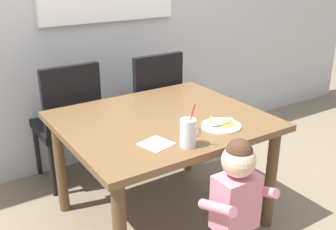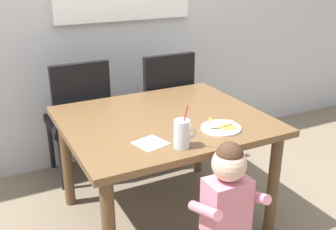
{
  "view_description": "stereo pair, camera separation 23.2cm",
  "coord_description": "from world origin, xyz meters",
  "px_view_note": "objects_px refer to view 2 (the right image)",
  "views": [
    {
      "loc": [
        -1.2,
        -1.91,
        1.63
      ],
      "look_at": [
        -0.02,
        -0.1,
        0.78
      ],
      "focal_mm": 42.53,
      "sensor_mm": 36.0,
      "label": 1
    },
    {
      "loc": [
        -1.0,
        -2.03,
        1.63
      ],
      "look_at": [
        -0.02,
        -0.1,
        0.78
      ],
      "focal_mm": 42.53,
      "sensor_mm": 36.0,
      "label": 2
    }
  ],
  "objects_px": {
    "dining_table": "(164,132)",
    "toddler_standing": "(227,200)",
    "milk_cup": "(182,135)",
    "dining_chair_right": "(163,102)",
    "paper_napkin": "(151,143)",
    "dining_chair_left": "(79,114)",
    "snack_plate": "(221,128)",
    "peeled_banana": "(221,124)"
  },
  "relations": [
    {
      "from": "dining_table",
      "to": "toddler_standing",
      "type": "bearing_deg",
      "value": -88.98
    },
    {
      "from": "dining_table",
      "to": "milk_cup",
      "type": "bearing_deg",
      "value": -103.36
    },
    {
      "from": "dining_chair_right",
      "to": "paper_napkin",
      "type": "relative_size",
      "value": 6.4
    },
    {
      "from": "dining_table",
      "to": "milk_cup",
      "type": "xyz_separation_m",
      "value": [
        -0.1,
        -0.41,
        0.16
      ]
    },
    {
      "from": "dining_chair_left",
      "to": "snack_plate",
      "type": "bearing_deg",
      "value": 117.52
    },
    {
      "from": "snack_plate",
      "to": "dining_table",
      "type": "bearing_deg",
      "value": 125.55
    },
    {
      "from": "paper_napkin",
      "to": "toddler_standing",
      "type": "bearing_deg",
      "value": -58.17
    },
    {
      "from": "toddler_standing",
      "to": "dining_chair_right",
      "type": "bearing_deg",
      "value": 76.66
    },
    {
      "from": "dining_table",
      "to": "dining_chair_left",
      "type": "xyz_separation_m",
      "value": [
        -0.34,
        0.76,
        -0.08
      ]
    },
    {
      "from": "dining_chair_left",
      "to": "paper_napkin",
      "type": "bearing_deg",
      "value": 96.11
    },
    {
      "from": "toddler_standing",
      "to": "dining_table",
      "type": "bearing_deg",
      "value": 91.02
    },
    {
      "from": "dining_chair_left",
      "to": "paper_napkin",
      "type": "height_order",
      "value": "dining_chair_left"
    },
    {
      "from": "toddler_standing",
      "to": "snack_plate",
      "type": "relative_size",
      "value": 3.64
    },
    {
      "from": "dining_chair_right",
      "to": "paper_napkin",
      "type": "distance_m",
      "value": 1.16
    },
    {
      "from": "dining_chair_right",
      "to": "toddler_standing",
      "type": "relative_size",
      "value": 1.15
    },
    {
      "from": "dining_table",
      "to": "peeled_banana",
      "type": "xyz_separation_m",
      "value": [
        0.22,
        -0.3,
        0.13
      ]
    },
    {
      "from": "dining_chair_right",
      "to": "milk_cup",
      "type": "distance_m",
      "value": 1.22
    },
    {
      "from": "dining_chair_left",
      "to": "toddler_standing",
      "type": "relative_size",
      "value": 1.15
    },
    {
      "from": "dining_chair_right",
      "to": "peeled_banana",
      "type": "bearing_deg",
      "value": 83.09
    },
    {
      "from": "dining_table",
      "to": "peeled_banana",
      "type": "bearing_deg",
      "value": -54.49
    },
    {
      "from": "paper_napkin",
      "to": "milk_cup",
      "type": "bearing_deg",
      "value": -40.86
    },
    {
      "from": "dining_chair_right",
      "to": "toddler_standing",
      "type": "xyz_separation_m",
      "value": [
        -0.33,
        -1.38,
        -0.02
      ]
    },
    {
      "from": "snack_plate",
      "to": "peeled_banana",
      "type": "bearing_deg",
      "value": -61.48
    },
    {
      "from": "dining_table",
      "to": "toddler_standing",
      "type": "height_order",
      "value": "toddler_standing"
    },
    {
      "from": "peeled_banana",
      "to": "paper_napkin",
      "type": "distance_m",
      "value": 0.44
    },
    {
      "from": "snack_plate",
      "to": "peeled_banana",
      "type": "height_order",
      "value": "peeled_banana"
    },
    {
      "from": "dining_chair_right",
      "to": "milk_cup",
      "type": "bearing_deg",
      "value": 68.59
    },
    {
      "from": "toddler_standing",
      "to": "peeled_banana",
      "type": "bearing_deg",
      "value": 61.1
    },
    {
      "from": "dining_chair_left",
      "to": "snack_plate",
      "type": "height_order",
      "value": "dining_chair_left"
    },
    {
      "from": "dining_chair_right",
      "to": "peeled_banana",
      "type": "xyz_separation_m",
      "value": [
        -0.12,
        -1.01,
        0.21
      ]
    },
    {
      "from": "dining_chair_right",
      "to": "dining_table",
      "type": "bearing_deg",
      "value": 64.31
    },
    {
      "from": "toddler_standing",
      "to": "paper_napkin",
      "type": "xyz_separation_m",
      "value": [
        -0.24,
        0.38,
        0.2
      ]
    },
    {
      "from": "toddler_standing",
      "to": "milk_cup",
      "type": "distance_m",
      "value": 0.39
    },
    {
      "from": "snack_plate",
      "to": "paper_napkin",
      "type": "distance_m",
      "value": 0.44
    },
    {
      "from": "snack_plate",
      "to": "dining_chair_left",
      "type": "bearing_deg",
      "value": 117.52
    },
    {
      "from": "peeled_banana",
      "to": "milk_cup",
      "type": "bearing_deg",
      "value": -162.07
    },
    {
      "from": "dining_chair_left",
      "to": "dining_chair_right",
      "type": "bearing_deg",
      "value": 175.47
    },
    {
      "from": "milk_cup",
      "to": "peeled_banana",
      "type": "relative_size",
      "value": 1.42
    },
    {
      "from": "peeled_banana",
      "to": "dining_chair_left",
      "type": "bearing_deg",
      "value": 117.52
    },
    {
      "from": "dining_table",
      "to": "dining_chair_right",
      "type": "height_order",
      "value": "dining_chair_right"
    },
    {
      "from": "dining_table",
      "to": "toddler_standing",
      "type": "xyz_separation_m",
      "value": [
        0.01,
        -0.67,
        -0.1
      ]
    },
    {
      "from": "peeled_banana",
      "to": "paper_napkin",
      "type": "bearing_deg",
      "value": 178.8
    }
  ]
}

